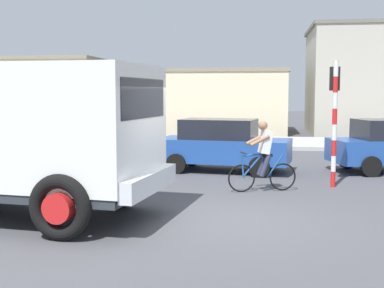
# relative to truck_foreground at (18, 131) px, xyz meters

# --- Properties ---
(ground_plane) EXTENTS (120.00, 120.00, 0.00)m
(ground_plane) POSITION_rel_truck_foreground_xyz_m (3.84, 0.12, -1.67)
(ground_plane) COLOR #4C4C51
(sidewalk_far) EXTENTS (80.00, 5.00, 0.16)m
(sidewalk_far) POSITION_rel_truck_foreground_xyz_m (3.84, 14.89, -1.59)
(sidewalk_far) COLOR #ADADA8
(sidewalk_far) RESTS_ON ground
(truck_foreground) EXTENTS (5.69, 3.32, 2.90)m
(truck_foreground) POSITION_rel_truck_foreground_xyz_m (0.00, 0.00, 0.00)
(truck_foreground) COLOR white
(truck_foreground) RESTS_ON ground
(cyclist) EXTENTS (1.65, 0.70, 1.72)m
(cyclist) POSITION_rel_truck_foreground_xyz_m (4.66, 3.25, -0.80)
(cyclist) COLOR black
(cyclist) RESTS_ON ground
(traffic_light_pole) EXTENTS (0.24, 0.43, 3.20)m
(traffic_light_pole) POSITION_rel_truck_foreground_xyz_m (6.43, 4.16, 0.40)
(traffic_light_pole) COLOR red
(traffic_light_pole) RESTS_ON ground
(car_red_near) EXTENTS (4.04, 1.95, 1.60)m
(car_red_near) POSITION_rel_truck_foreground_xyz_m (-2.53, 7.74, -0.85)
(car_red_near) COLOR white
(car_red_near) RESTS_ON ground
(car_far_side) EXTENTS (4.21, 2.31, 1.60)m
(car_far_side) POSITION_rel_truck_foreground_xyz_m (3.42, 6.35, -0.85)
(car_far_side) COLOR #234C9E
(car_far_side) RESTS_ON ground
(building_corner_left) EXTENTS (7.97, 5.38, 4.49)m
(building_corner_left) POSITION_rel_truck_foreground_xyz_m (-9.10, 21.34, 0.58)
(building_corner_left) COLOR beige
(building_corner_left) RESTS_ON ground
(building_mid_block) EXTENTS (10.03, 6.42, 3.76)m
(building_mid_block) POSITION_rel_truck_foreground_xyz_m (1.07, 22.10, 0.21)
(building_mid_block) COLOR beige
(building_mid_block) RESTS_ON ground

